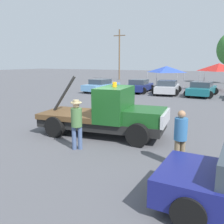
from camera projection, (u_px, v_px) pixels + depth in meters
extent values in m
plane|color=#545459|center=(102.00, 135.00, 10.78)|extent=(160.00, 160.00, 0.00)
cube|color=black|center=(102.00, 123.00, 10.68)|extent=(5.48, 2.59, 0.35)
cube|color=#19511E|center=(146.00, 116.00, 9.95)|extent=(1.71, 1.95, 0.55)
cube|color=silver|center=(165.00, 118.00, 9.69)|extent=(0.38, 1.86, 0.50)
cube|color=#19511E|center=(115.00, 104.00, 10.31)|extent=(1.44, 2.21, 1.38)
cube|color=brown|center=(74.00, 114.00, 11.06)|extent=(2.90, 2.42, 0.22)
cylinder|color=black|center=(64.00, 94.00, 11.05)|extent=(1.19, 0.29, 1.63)
cylinder|color=orange|center=(115.00, 85.00, 10.16)|extent=(0.18, 0.18, 0.20)
cylinder|color=black|center=(148.00, 123.00, 10.99)|extent=(0.88, 0.26, 0.88)
cylinder|color=black|center=(137.00, 135.00, 9.18)|extent=(0.88, 0.26, 0.88)
cylinder|color=black|center=(77.00, 117.00, 12.17)|extent=(0.88, 0.26, 0.88)
cylinder|color=black|center=(55.00, 127.00, 10.37)|extent=(0.88, 0.26, 0.88)
cylinder|color=black|center=(203.00, 175.00, 6.17)|extent=(0.68, 0.22, 0.68)
cylinder|color=black|center=(189.00, 213.00, 4.62)|extent=(0.68, 0.22, 0.68)
cylinder|color=#847051|center=(177.00, 154.00, 7.40)|extent=(0.16, 0.16, 0.83)
cylinder|color=#847051|center=(182.00, 153.00, 7.48)|extent=(0.16, 0.16, 0.83)
cylinder|color=teal|center=(181.00, 129.00, 7.29)|extent=(0.38, 0.38, 0.66)
sphere|color=#A87A56|center=(182.00, 114.00, 7.21)|extent=(0.23, 0.23, 0.23)
cylinder|color=#475B84|center=(74.00, 138.00, 8.91)|extent=(0.16, 0.16, 0.84)
cylinder|color=#475B84|center=(80.00, 138.00, 8.93)|extent=(0.16, 0.16, 0.84)
cylinder|color=#4C7542|center=(76.00, 117.00, 8.77)|extent=(0.39, 0.39, 0.67)
sphere|color=tan|center=(76.00, 105.00, 8.68)|extent=(0.23, 0.23, 0.23)
torus|color=tan|center=(76.00, 103.00, 8.67)|extent=(0.40, 0.40, 0.06)
cylinder|color=tan|center=(76.00, 101.00, 8.66)|extent=(0.20, 0.20, 0.10)
cube|color=#669ED1|center=(102.00, 87.00, 26.22)|extent=(2.04, 4.89, 0.60)
cube|color=#333D47|center=(100.00, 82.00, 25.91)|extent=(1.68, 2.10, 0.50)
cylinder|color=black|center=(103.00, 87.00, 28.06)|extent=(0.68, 0.22, 0.68)
cylinder|color=black|center=(116.00, 88.00, 27.20)|extent=(0.68, 0.22, 0.68)
cylinder|color=black|center=(86.00, 89.00, 25.32)|extent=(0.68, 0.22, 0.68)
cylinder|color=black|center=(100.00, 90.00, 24.45)|extent=(0.68, 0.22, 0.68)
cube|color=navy|center=(139.00, 87.00, 25.81)|extent=(2.11, 4.46, 0.60)
cube|color=#333D47|center=(139.00, 82.00, 25.51)|extent=(1.71, 1.93, 0.50)
cylinder|color=black|center=(136.00, 87.00, 27.52)|extent=(0.68, 0.22, 0.68)
cylinder|color=black|center=(151.00, 88.00, 26.83)|extent=(0.68, 0.22, 0.68)
cylinder|color=black|center=(127.00, 90.00, 24.88)|extent=(0.68, 0.22, 0.68)
cylinder|color=black|center=(143.00, 91.00, 24.19)|extent=(0.68, 0.22, 0.68)
cube|color=#B7B7BC|center=(167.00, 88.00, 24.45)|extent=(2.59, 5.00, 0.60)
cube|color=#333D47|center=(167.00, 83.00, 24.12)|extent=(1.95, 2.23, 0.50)
cylinder|color=black|center=(161.00, 88.00, 26.28)|extent=(0.68, 0.22, 0.68)
cylinder|color=black|center=(178.00, 89.00, 25.69)|extent=(0.68, 0.22, 0.68)
cylinder|color=black|center=(155.00, 92.00, 23.28)|extent=(0.68, 0.22, 0.68)
cylinder|color=black|center=(175.00, 93.00, 22.69)|extent=(0.68, 0.22, 0.68)
cube|color=#196670|center=(202.00, 90.00, 22.92)|extent=(2.07, 4.57, 0.60)
cube|color=#333D47|center=(202.00, 84.00, 22.62)|extent=(1.75, 1.95, 0.50)
cylinder|color=black|center=(195.00, 90.00, 24.70)|extent=(0.68, 0.22, 0.68)
cylinder|color=black|center=(215.00, 91.00, 23.80)|extent=(0.68, 0.22, 0.68)
cylinder|color=black|center=(188.00, 93.00, 22.11)|extent=(0.68, 0.22, 0.68)
cylinder|color=black|center=(209.00, 95.00, 21.21)|extent=(0.68, 0.22, 0.68)
cylinder|color=#9E9EA3|center=(147.00, 81.00, 29.03)|extent=(0.07, 0.07, 1.87)
cylinder|color=#9E9EA3|center=(177.00, 82.00, 27.44)|extent=(0.07, 0.07, 1.87)
cylinder|color=#9E9EA3|center=(157.00, 79.00, 32.01)|extent=(0.07, 0.07, 1.87)
cylinder|color=#9E9EA3|center=(184.00, 80.00, 30.41)|extent=(0.07, 0.07, 1.87)
pyramid|color=#2D4CB7|center=(166.00, 69.00, 29.47)|extent=(3.45, 3.45, 0.73)
cylinder|color=#9E9EA3|center=(199.00, 81.00, 26.43)|extent=(0.07, 0.07, 2.13)
cylinder|color=#9E9EA3|center=(204.00, 79.00, 29.30)|extent=(0.07, 0.07, 2.13)
pyramid|color=red|center=(219.00, 67.00, 26.81)|extent=(3.31, 3.31, 0.83)
cylinder|color=brown|center=(119.00, 55.00, 43.57)|extent=(0.24, 0.24, 8.57)
cube|color=brown|center=(119.00, 36.00, 42.93)|extent=(2.20, 0.14, 0.14)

